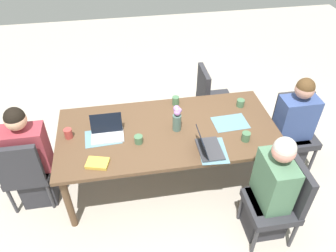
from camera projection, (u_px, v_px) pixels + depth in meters
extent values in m
plane|color=#B2A899|center=(168.00, 177.00, 3.83)|extent=(10.00, 10.00, 0.00)
cube|color=brown|center=(168.00, 131.00, 3.37)|extent=(2.26, 1.08, 0.04)
cylinder|color=brown|center=(244.00, 121.00, 4.09)|extent=(0.07, 0.07, 0.70)
cylinder|color=brown|center=(73.00, 140.00, 3.82)|extent=(0.07, 0.07, 0.70)
cylinder|color=brown|center=(274.00, 175.00, 3.40)|extent=(0.07, 0.07, 0.70)
cylinder|color=brown|center=(68.00, 203.00, 3.13)|extent=(0.07, 0.07, 0.70)
cube|color=#2D2D33|center=(271.00, 206.00, 3.02)|extent=(0.44, 0.44, 0.08)
cube|color=#2D2D33|center=(297.00, 185.00, 2.88)|extent=(0.06, 0.42, 0.45)
cylinder|color=#333338|center=(255.00, 241.00, 3.00)|extent=(0.04, 0.04, 0.37)
cylinder|color=#333338|center=(241.00, 207.00, 3.29)|extent=(0.04, 0.04, 0.37)
cylinder|color=#333338|center=(293.00, 235.00, 3.05)|extent=(0.04, 0.04, 0.37)
cylinder|color=#333338|center=(276.00, 202.00, 3.34)|extent=(0.04, 0.04, 0.37)
cube|color=#2D2D33|center=(264.00, 213.00, 3.19)|extent=(0.36, 0.34, 0.45)
cube|color=#4C7556|center=(274.00, 181.00, 2.88)|extent=(0.24, 0.40, 0.50)
sphere|color=#E09383|center=(284.00, 151.00, 2.65)|extent=(0.20, 0.20, 0.20)
sphere|color=beige|center=(285.00, 148.00, 2.63)|extent=(0.19, 0.19, 0.19)
cube|color=#2D2D33|center=(28.00, 170.00, 3.37)|extent=(0.44, 0.44, 0.08)
cube|color=#2D2D33|center=(18.00, 166.00, 3.06)|extent=(0.42, 0.06, 0.45)
cylinder|color=#333338|center=(19.00, 174.00, 3.63)|extent=(0.04, 0.04, 0.37)
cylinder|color=#333338|center=(54.00, 169.00, 3.68)|extent=(0.04, 0.04, 0.37)
cylinder|color=#333338|center=(12.00, 201.00, 3.35)|extent=(0.04, 0.04, 0.37)
cylinder|color=#333338|center=(51.00, 196.00, 3.39)|extent=(0.04, 0.04, 0.37)
cube|color=#2D2D33|center=(39.00, 181.00, 3.50)|extent=(0.34, 0.36, 0.45)
cube|color=#93333D|center=(27.00, 149.00, 3.19)|extent=(0.40, 0.24, 0.50)
sphere|color=#E0A482|center=(15.00, 120.00, 2.95)|extent=(0.20, 0.20, 0.20)
sphere|color=black|center=(14.00, 117.00, 2.94)|extent=(0.19, 0.19, 0.19)
cube|color=#2D2D33|center=(294.00, 137.00, 3.77)|extent=(0.44, 0.44, 0.08)
cube|color=#2D2D33|center=(292.00, 109.00, 3.74)|extent=(0.42, 0.06, 0.45)
cylinder|color=#333338|center=(312.00, 160.00, 3.79)|extent=(0.04, 0.04, 0.37)
cylinder|color=#333338|center=(282.00, 164.00, 3.74)|extent=(0.04, 0.04, 0.37)
cylinder|color=#333338|center=(297.00, 139.00, 4.08)|extent=(0.04, 0.04, 0.37)
cylinder|color=#333338|center=(268.00, 142.00, 4.03)|extent=(0.04, 0.04, 0.37)
cube|color=#2D2D33|center=(286.00, 149.00, 3.88)|extent=(0.34, 0.36, 0.45)
cube|color=#384C84|center=(296.00, 118.00, 3.57)|extent=(0.40, 0.24, 0.50)
sphere|color=tan|center=(305.00, 89.00, 3.34)|extent=(0.20, 0.20, 0.20)
sphere|color=#51381E|center=(306.00, 87.00, 3.32)|extent=(0.19, 0.19, 0.19)
cube|color=#2D2D33|center=(216.00, 102.00, 4.30)|extent=(0.44, 0.44, 0.08)
cube|color=#2D2D33|center=(203.00, 86.00, 4.11)|extent=(0.06, 0.42, 0.45)
cylinder|color=#333338|center=(224.00, 106.00, 4.61)|extent=(0.04, 0.04, 0.37)
cylinder|color=#333338|center=(232.00, 122.00, 4.33)|extent=(0.04, 0.04, 0.37)
cylinder|color=#333338|center=(198.00, 108.00, 4.57)|extent=(0.04, 0.04, 0.37)
cylinder|color=#333338|center=(204.00, 125.00, 4.28)|extent=(0.04, 0.04, 0.37)
cylinder|color=#4C6B60|center=(177.00, 123.00, 3.31)|extent=(0.09, 0.09, 0.18)
sphere|color=#B27AC6|center=(177.00, 110.00, 3.21)|extent=(0.06, 0.06, 0.06)
cylinder|color=#477A3D|center=(177.00, 113.00, 3.23)|extent=(0.01, 0.01, 0.07)
sphere|color=#B27AC6|center=(177.00, 112.00, 3.22)|extent=(0.07, 0.07, 0.07)
cylinder|color=#477A3D|center=(177.00, 114.00, 3.23)|extent=(0.01, 0.01, 0.04)
sphere|color=#B27AC6|center=(179.00, 110.00, 3.21)|extent=(0.05, 0.05, 0.05)
cylinder|color=#477A3D|center=(179.00, 113.00, 3.23)|extent=(0.01, 0.01, 0.06)
sphere|color=#B27AC6|center=(176.00, 109.00, 3.22)|extent=(0.07, 0.07, 0.07)
cylinder|color=#477A3D|center=(176.00, 112.00, 3.24)|extent=(0.01, 0.01, 0.07)
cube|color=slate|center=(213.00, 151.00, 3.12)|extent=(0.29, 0.38, 0.00)
cube|color=slate|center=(103.00, 137.00, 3.27)|extent=(0.37, 0.28, 0.00)
cube|color=slate|center=(230.00, 122.00, 3.45)|extent=(0.37, 0.28, 0.00)
cube|color=#38383D|center=(210.00, 149.00, 3.12)|extent=(0.22, 0.32, 0.02)
cube|color=black|center=(202.00, 142.00, 3.05)|extent=(0.07, 0.31, 0.19)
cube|color=silver|center=(108.00, 136.00, 3.27)|extent=(0.32, 0.22, 0.02)
cube|color=black|center=(106.00, 123.00, 3.26)|extent=(0.31, 0.07, 0.19)
cylinder|color=#47704C|center=(139.00, 139.00, 3.19)|extent=(0.08, 0.08, 0.08)
cylinder|color=#47704C|center=(176.00, 101.00, 3.67)|extent=(0.08, 0.08, 0.10)
cylinder|color=#47704C|center=(246.00, 137.00, 3.21)|extent=(0.08, 0.08, 0.09)
cylinder|color=#AD3D38|center=(68.00, 133.00, 3.24)|extent=(0.08, 0.08, 0.10)
cylinder|color=#47704C|center=(240.00, 103.00, 3.65)|extent=(0.09, 0.09, 0.08)
cube|color=gold|center=(98.00, 163.00, 2.97)|extent=(0.23, 0.19, 0.03)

